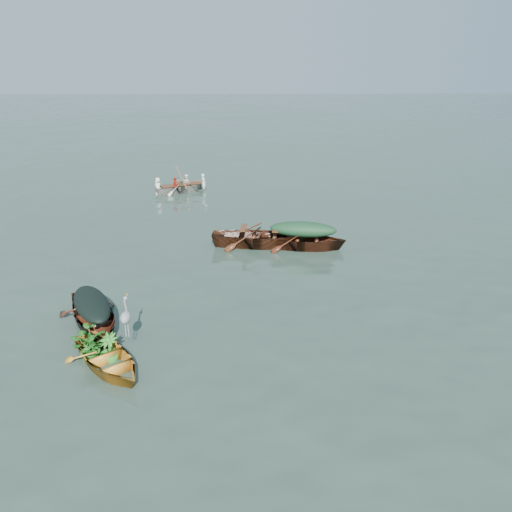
% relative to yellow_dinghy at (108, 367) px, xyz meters
% --- Properties ---
extents(ground, '(140.00, 140.00, 0.00)m').
position_rel_yellow_dinghy_xyz_m(ground, '(3.11, 2.91, 0.00)').
color(ground, '#304438').
rests_on(ground, ground).
extents(yellow_dinghy, '(2.91, 3.11, 0.79)m').
position_rel_yellow_dinghy_xyz_m(yellow_dinghy, '(0.00, 0.00, 0.00)').
color(yellow_dinghy, orange).
rests_on(yellow_dinghy, ground).
extents(dark_covered_boat, '(2.95, 4.00, 0.95)m').
position_rel_yellow_dinghy_xyz_m(dark_covered_boat, '(-0.74, 1.71, 0.00)').
color(dark_covered_boat, '#471910').
rests_on(dark_covered_boat, ground).
extents(green_tarp_boat, '(4.28, 1.95, 0.95)m').
position_rel_yellow_dinghy_xyz_m(green_tarp_boat, '(4.99, 6.85, 0.00)').
color(green_tarp_boat, '#4D2011').
rests_on(green_tarp_boat, ground).
extents(open_wooden_boat, '(4.68, 1.87, 1.08)m').
position_rel_yellow_dinghy_xyz_m(open_wooden_boat, '(3.51, 7.10, 0.00)').
color(open_wooden_boat, '#532E14').
rests_on(open_wooden_boat, ground).
extents(rowed_boat, '(3.64, 2.57, 0.80)m').
position_rel_yellow_dinghy_xyz_m(rowed_boat, '(-0.00, 14.41, 0.00)').
color(rowed_boat, beige).
rests_on(rowed_boat, ground).
extents(dark_tarp_cover, '(1.63, 2.20, 0.40)m').
position_rel_yellow_dinghy_xyz_m(dark_tarp_cover, '(-0.74, 1.71, 0.67)').
color(dark_tarp_cover, black).
rests_on(dark_tarp_cover, dark_covered_boat).
extents(green_tarp_cover, '(2.35, 1.07, 0.52)m').
position_rel_yellow_dinghy_xyz_m(green_tarp_cover, '(4.99, 6.85, 0.73)').
color(green_tarp_cover, '#193E1F').
rests_on(green_tarp_cover, green_tarp_boat).
extents(thwart_benches, '(2.36, 1.08, 0.04)m').
position_rel_yellow_dinghy_xyz_m(thwart_benches, '(3.51, 7.10, 0.56)').
color(thwart_benches, '#4C2611').
rests_on(thwart_benches, open_wooden_boat).
extents(heron, '(0.47, 0.49, 0.92)m').
position_rel_yellow_dinghy_xyz_m(heron, '(0.39, 0.39, 0.86)').
color(heron, '#97999F').
rests_on(heron, yellow_dinghy).
extents(dinghy_weeds, '(1.12, 1.14, 0.60)m').
position_rel_yellow_dinghy_xyz_m(dinghy_weeds, '(-0.33, 0.44, 0.70)').
color(dinghy_weeds, '#216C1C').
rests_on(dinghy_weeds, yellow_dinghy).
extents(rowers, '(2.64, 1.99, 0.76)m').
position_rel_yellow_dinghy_xyz_m(rowers, '(-0.00, 14.41, 0.78)').
color(rowers, white).
rests_on(rowers, rowed_boat).
extents(oars, '(1.72, 2.59, 0.06)m').
position_rel_yellow_dinghy_xyz_m(oars, '(-0.00, 14.41, 0.43)').
color(oars, brown).
rests_on(oars, rowed_boat).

